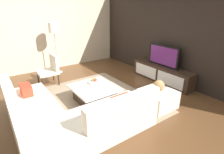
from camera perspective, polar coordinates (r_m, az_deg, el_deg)
name	(u,v)px	position (r m, az deg, el deg)	size (l,w,h in m)	color
ground_plane	(93,104)	(4.33, -6.02, -8.48)	(14.00, 14.00, 0.00)	brown
feature_wall_back	(172,34)	(5.61, 18.75, 12.76)	(6.40, 0.12, 2.80)	black
side_wall_left	(52,29)	(6.83, -18.73, 14.19)	(0.12, 5.20, 2.80)	beige
area_rug	(91,102)	(4.40, -6.67, -7.87)	(3.03, 2.72, 0.01)	gray
media_console	(161,74)	(5.65, 15.50, 1.07)	(2.04, 0.43, 0.50)	#332319
television	(163,56)	(5.49, 16.09, 6.56)	(1.06, 0.06, 0.62)	black
sectional_couch	(65,116)	(3.48, -14.89, -12.04)	(2.43, 2.34, 0.80)	beige
coffee_table	(94,93)	(4.35, -5.63, -5.26)	(1.01, 0.98, 0.38)	#332319
accent_chair_near	(50,68)	(5.50, -19.11, 2.71)	(0.56, 0.54, 0.87)	#332319
floor_lamp	(54,31)	(6.20, -18.13, 13.82)	(0.32, 0.32, 1.69)	#A5A5AA
ottoman	(158,99)	(4.24, 14.34, -6.67)	(0.70, 0.70, 0.40)	beige
fruit_bowl	(94,81)	(4.44, -5.77, -1.42)	(0.28, 0.28, 0.13)	silver
decorative_ball	(159,86)	(4.10, 14.76, -2.67)	(0.25, 0.25, 0.25)	#AD8451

